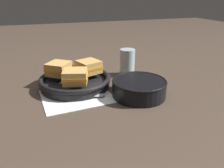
{
  "coord_description": "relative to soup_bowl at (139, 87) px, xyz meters",
  "views": [
    {
      "loc": [
        -0.2,
        -0.65,
        0.32
      ],
      "look_at": [
        0.03,
        0.01,
        0.03
      ],
      "focal_mm": 35.0,
      "sensor_mm": 36.0,
      "label": 1
    }
  ],
  "objects": [
    {
      "name": "drinking_glass",
      "position": [
        0.04,
        0.2,
        0.02
      ],
      "size": [
        0.06,
        0.06,
        0.11
      ],
      "color": "silver",
      "rests_on": "ground_plane"
    },
    {
      "name": "ground_plane",
      "position": [
        -0.11,
        0.05,
        -0.03
      ],
      "size": [
        4.0,
        4.0,
        0.0
      ],
      "primitive_type": "plane",
      "color": "#47382D"
    },
    {
      "name": "sandwich_near_right",
      "position": [
        -0.24,
        0.18,
        0.03
      ],
      "size": [
        0.11,
        0.11,
        0.05
      ],
      "rotation": [
        0.0,
        0.0,
        4.05
      ],
      "color": "tan",
      "rests_on": "skillet"
    },
    {
      "name": "soup_bowl",
      "position": [
        0.0,
        0.0,
        0.0
      ],
      "size": [
        0.18,
        0.18,
        0.06
      ],
      "color": "black",
      "rests_on": "ground_plane"
    },
    {
      "name": "sandwich_far_left",
      "position": [
        -0.2,
        0.08,
        0.03
      ],
      "size": [
        0.1,
        0.1,
        0.05
      ],
      "rotation": [
        0.0,
        0.0,
        5.98
      ],
      "color": "tan",
      "rests_on": "skillet"
    },
    {
      "name": "skillet",
      "position": [
        -0.19,
        0.15,
        -0.01
      ],
      "size": [
        0.26,
        0.26,
        0.04
      ],
      "color": "black",
      "rests_on": "ground_plane"
    },
    {
      "name": "spoon",
      "position": [
        -0.16,
        0.04,
        -0.02
      ],
      "size": [
        0.17,
        0.05,
        0.01
      ],
      "rotation": [
        0.0,
        0.0,
        -0.21
      ],
      "color": "#9E9EA3",
      "rests_on": "napkin"
    },
    {
      "name": "sandwich_near_left",
      "position": [
        -0.13,
        0.17,
        0.03
      ],
      "size": [
        0.1,
        0.1,
        0.05
      ],
      "rotation": [
        0.0,
        0.0,
        1.92
      ],
      "color": "tan",
      "rests_on": "skillet"
    },
    {
      "name": "napkin",
      "position": [
        -0.2,
        0.06,
        -0.03
      ],
      "size": [
        0.24,
        0.21,
        0.0
      ],
      "color": "white",
      "rests_on": "ground_plane"
    }
  ]
}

